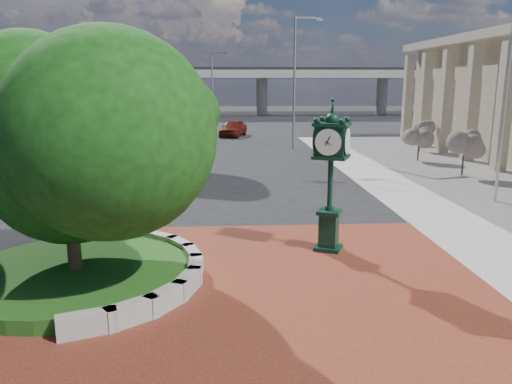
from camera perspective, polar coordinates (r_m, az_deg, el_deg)
The scene contains 15 objects.
ground at distance 13.96m, azimuth 0.59°, elevation -9.77°, with size 200.00×200.00×0.00m, color black.
plaza at distance 13.04m, azimuth 0.91°, elevation -11.35°, with size 12.00×12.00×0.04m, color maroon.
planter_wall at distance 13.95m, azimuth -10.70°, elevation -8.83°, with size 2.96×6.77×0.54m.
grass_bed at distance 14.45m, azimuth -19.85°, elevation -8.92°, with size 6.10×6.10×0.40m, color #214814.
overpass at distance 82.91m, azimuth -3.01°, elevation 13.31°, with size 90.00×12.00×7.50m.
tree_planter at distance 13.62m, azimuth -20.95°, elevation 5.06°, with size 5.20×5.20×6.33m.
tree_street at distance 31.12m, azimuth -9.21°, elevation 8.53°, with size 4.40×4.40×5.45m.
post_clock at distance 15.63m, azimuth 8.53°, elevation 2.43°, with size 1.24×1.24×4.73m.
parked_car at distance 49.90m, azimuth -2.62°, elevation 7.30°, with size 1.92×4.76×1.62m, color #54160C.
flagpole_b at distance 24.32m, azimuth 26.83°, elevation 11.59°, with size 1.67×0.19×10.67m.
street_lamp_near at distance 40.09m, azimuth 4.76°, elevation 13.37°, with size 2.26×0.65×10.15m.
street_lamp_far at distance 53.48m, azimuth -4.80°, elevation 11.95°, with size 1.81×0.72×8.27m.
shrub_near at distance 30.82m, azimuth 22.68°, elevation 4.62°, with size 1.20×1.20×2.20m.
shrub_mid at distance 35.75m, azimuth 18.15°, elevation 5.92°, with size 1.20×1.20×2.20m.
shrub_far at distance 40.84m, azimuth 18.27°, elevation 6.65°, with size 1.20×1.20×2.20m.
Camera 1 is at (-0.91, -12.89, 5.28)m, focal length 35.00 mm.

